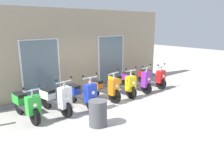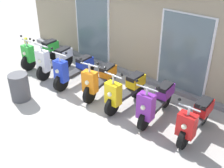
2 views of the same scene
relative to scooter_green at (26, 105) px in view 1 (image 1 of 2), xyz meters
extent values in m
plane|color=#A8A39E|center=(2.85, -1.06, -0.46)|extent=(40.00, 40.00, 0.00)
cube|color=gray|center=(2.85, 1.56, 1.24)|extent=(9.60, 0.30, 3.40)
cube|color=slate|center=(2.85, 1.31, -0.40)|extent=(9.60, 0.20, 0.12)
cube|color=silver|center=(1.15, 1.39, 0.69)|extent=(1.51, 0.04, 2.30)
cube|color=slate|center=(1.15, 1.37, 0.69)|extent=(1.39, 0.02, 2.22)
cube|color=silver|center=(4.55, 1.39, 0.69)|extent=(1.51, 0.04, 2.30)
cube|color=slate|center=(4.55, 1.37, 0.69)|extent=(1.39, 0.02, 2.22)
cylinder|color=black|center=(0.03, -0.54, -0.20)|extent=(0.15, 0.54, 0.53)
cylinder|color=black|center=(-0.03, 0.56, -0.20)|extent=(0.15, 0.54, 0.53)
cube|color=#2D2D30|center=(0.00, 0.01, -0.10)|extent=(0.30, 0.70, 0.09)
cube|color=green|center=(0.03, -0.50, 0.13)|extent=(0.39, 0.26, 0.53)
sphere|color=#F2EFCC|center=(0.04, -0.63, 0.17)|extent=(0.12, 0.12, 0.12)
cube|color=green|center=(-0.03, 0.46, 0.08)|extent=(0.33, 0.54, 0.28)
cube|color=black|center=(-0.02, 0.42, 0.22)|extent=(0.29, 0.49, 0.11)
cylinder|color=silver|center=(0.03, -0.50, 0.48)|extent=(0.06, 0.06, 0.21)
cylinder|color=silver|center=(0.03, -0.50, 0.57)|extent=(0.45, 0.06, 0.04)
sphere|color=black|center=(0.25, -0.49, 0.67)|extent=(0.07, 0.07, 0.07)
sphere|color=black|center=(-0.20, -0.52, 0.67)|extent=(0.07, 0.07, 0.07)
cylinder|color=black|center=(0.99, -0.67, -0.20)|extent=(0.17, 0.52, 0.52)
cylinder|color=black|center=(0.83, 0.43, -0.20)|extent=(0.17, 0.52, 0.52)
cube|color=#2D2D30|center=(0.91, -0.12, -0.10)|extent=(0.35, 0.71, 0.09)
cube|color=white|center=(0.98, -0.63, 0.18)|extent=(0.41, 0.29, 0.65)
sphere|color=#F2EFCC|center=(1.00, -0.76, 0.22)|extent=(0.12, 0.12, 0.12)
cube|color=white|center=(0.84, 0.33, 0.08)|extent=(0.37, 0.56, 0.28)
cube|color=black|center=(0.85, 0.29, 0.22)|extent=(0.32, 0.51, 0.11)
cylinder|color=silver|center=(0.98, -0.63, 0.59)|extent=(0.06, 0.06, 0.21)
cylinder|color=silver|center=(0.98, -0.63, 0.68)|extent=(0.55, 0.11, 0.04)
sphere|color=black|center=(1.25, -0.59, 0.78)|extent=(0.07, 0.07, 0.07)
sphere|color=black|center=(0.71, -0.67, 0.78)|extent=(0.07, 0.07, 0.07)
cylinder|color=black|center=(1.89, -0.74, -0.21)|extent=(0.15, 0.51, 0.51)
cylinder|color=black|center=(1.83, 0.41, -0.21)|extent=(0.15, 0.51, 0.51)
cube|color=#2D2D30|center=(1.86, -0.17, -0.11)|extent=(0.30, 0.72, 0.09)
cube|color=#1E38C6|center=(1.89, -0.70, 0.16)|extent=(0.39, 0.26, 0.62)
sphere|color=#F2EFCC|center=(1.90, -0.83, 0.20)|extent=(0.12, 0.12, 0.12)
cube|color=#1E38C6|center=(1.83, 0.31, 0.05)|extent=(0.33, 0.54, 0.28)
cube|color=black|center=(1.84, 0.27, 0.19)|extent=(0.29, 0.49, 0.11)
cylinder|color=silver|center=(1.89, -0.70, 0.57)|extent=(0.06, 0.06, 0.25)
cylinder|color=silver|center=(1.89, -0.70, 0.68)|extent=(0.56, 0.07, 0.04)
sphere|color=black|center=(2.17, -0.68, 0.78)|extent=(0.07, 0.07, 0.07)
sphere|color=black|center=(1.61, -0.71, 0.78)|extent=(0.07, 0.07, 0.07)
cylinder|color=black|center=(2.97, -0.66, -0.19)|extent=(0.18, 0.54, 0.54)
cylinder|color=black|center=(2.79, 0.38, -0.19)|extent=(0.18, 0.54, 0.54)
cube|color=#2D2D30|center=(2.88, -0.14, -0.09)|extent=(0.37, 0.69, 0.09)
cube|color=orange|center=(2.96, -0.62, 0.16)|extent=(0.41, 0.30, 0.58)
sphere|color=#F2EFCC|center=(2.98, -0.75, 0.20)|extent=(0.12, 0.12, 0.12)
cube|color=orange|center=(2.81, 0.28, 0.07)|extent=(0.38, 0.56, 0.28)
cube|color=black|center=(2.82, 0.24, 0.21)|extent=(0.34, 0.52, 0.11)
cylinder|color=silver|center=(2.96, -0.62, 0.55)|extent=(0.06, 0.06, 0.24)
cylinder|color=silver|center=(2.96, -0.62, 0.66)|extent=(0.53, 0.12, 0.04)
sphere|color=black|center=(3.22, -0.58, 0.76)|extent=(0.07, 0.07, 0.07)
sphere|color=black|center=(2.70, -0.67, 0.76)|extent=(0.07, 0.07, 0.07)
cylinder|color=black|center=(3.80, -0.70, -0.21)|extent=(0.09, 0.51, 0.51)
cylinder|color=black|center=(3.80, 0.37, -0.21)|extent=(0.09, 0.51, 0.51)
cube|color=#2D2D30|center=(3.80, -0.17, -0.11)|extent=(0.26, 0.67, 0.09)
cube|color=yellow|center=(3.80, -0.66, 0.14)|extent=(0.38, 0.24, 0.57)
sphere|color=#F2EFCC|center=(3.79, -0.79, 0.18)|extent=(0.12, 0.12, 0.12)
cube|color=yellow|center=(3.80, 0.27, 0.11)|extent=(0.30, 0.52, 0.28)
cube|color=black|center=(3.80, 0.23, 0.25)|extent=(0.26, 0.48, 0.11)
cylinder|color=silver|center=(3.80, -0.66, 0.54)|extent=(0.06, 0.06, 0.26)
cylinder|color=silver|center=(3.80, -0.66, 0.65)|extent=(0.52, 0.04, 0.04)
sphere|color=black|center=(4.05, -0.67, 0.75)|extent=(0.07, 0.07, 0.07)
sphere|color=black|center=(3.54, -0.66, 0.75)|extent=(0.07, 0.07, 0.07)
cylinder|color=black|center=(4.74, -0.67, -0.23)|extent=(0.15, 0.47, 0.47)
cylinder|color=black|center=(4.64, 0.48, -0.23)|extent=(0.15, 0.47, 0.47)
cube|color=#2D2D30|center=(4.69, -0.09, -0.13)|extent=(0.32, 0.73, 0.09)
cube|color=purple|center=(4.73, -0.63, 0.15)|extent=(0.40, 0.27, 0.63)
sphere|color=#F2EFCC|center=(4.74, -0.76, 0.19)|extent=(0.12, 0.12, 0.12)
cube|color=purple|center=(4.65, 0.38, 0.08)|extent=(0.34, 0.54, 0.28)
cube|color=black|center=(4.65, 0.34, 0.22)|extent=(0.30, 0.50, 0.11)
cylinder|color=silver|center=(4.73, -0.63, 0.55)|extent=(0.06, 0.06, 0.20)
cylinder|color=silver|center=(4.73, -0.63, 0.63)|extent=(0.53, 0.08, 0.04)
sphere|color=black|center=(5.00, -0.60, 0.73)|extent=(0.07, 0.07, 0.07)
sphere|color=black|center=(4.47, -0.65, 0.73)|extent=(0.07, 0.07, 0.07)
cylinder|color=black|center=(5.74, -0.64, -0.22)|extent=(0.13, 0.49, 0.48)
cylinder|color=black|center=(5.71, 0.42, -0.22)|extent=(0.13, 0.49, 0.48)
cube|color=#2D2D30|center=(5.72, -0.11, -0.12)|extent=(0.28, 0.67, 0.09)
cube|color=red|center=(5.74, -0.60, 0.11)|extent=(0.39, 0.25, 0.54)
sphere|color=#F2EFCC|center=(5.74, -0.73, 0.15)|extent=(0.12, 0.12, 0.12)
cube|color=red|center=(5.71, 0.32, 0.07)|extent=(0.32, 0.53, 0.28)
cube|color=black|center=(5.71, 0.28, 0.21)|extent=(0.27, 0.49, 0.11)
cylinder|color=silver|center=(5.74, -0.60, 0.46)|extent=(0.06, 0.06, 0.21)
cylinder|color=silver|center=(5.74, -0.60, 0.55)|extent=(0.47, 0.05, 0.04)
sphere|color=black|center=(5.97, -0.59, 0.65)|extent=(0.07, 0.07, 0.07)
sphere|color=black|center=(5.51, -0.61, 0.65)|extent=(0.07, 0.07, 0.07)
cylinder|color=#4C4C51|center=(1.39, -1.76, -0.09)|extent=(0.52, 0.52, 0.75)
cone|color=orange|center=(6.82, 0.25, -0.20)|extent=(0.32, 0.32, 0.52)
camera|label=1|loc=(-2.12, -6.50, 2.38)|focal=35.77mm
camera|label=2|loc=(7.53, -5.13, 3.68)|focal=44.49mm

